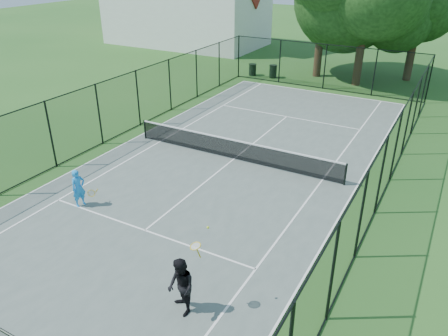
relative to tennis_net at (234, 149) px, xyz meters
The scene contains 10 objects.
ground 0.58m from the tennis_net, ahead, with size 120.00×120.00×0.00m, color #25571E.
tennis_court 0.55m from the tennis_net, ahead, with size 11.00×24.00×0.06m, color #505F58.
tennis_net is the anchor object (origin of this frame).
fence 0.92m from the tennis_net, ahead, with size 13.10×26.10×3.00m.
tree_near_mid 15.81m from the tennis_net, 83.48° to the left, with size 6.24×6.24×8.16m.
tree_near_right 19.16m from the tennis_net, 75.64° to the left, with size 5.26×5.26×7.26m.
trash_bin_left 15.03m from the tennis_net, 112.53° to the left, with size 0.58×0.58×0.86m.
trash_bin_right 14.60m from the tennis_net, 106.46° to the left, with size 0.58×0.58×0.94m.
player_blue 6.96m from the tennis_net, 116.30° to the right, with size 0.81×0.58×1.43m.
player_black 9.39m from the tennis_net, 70.39° to the right, with size 1.00×1.21×2.38m.
Camera 1 is at (8.23, -15.75, 8.50)m, focal length 35.00 mm.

